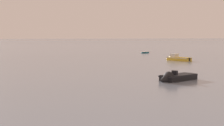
% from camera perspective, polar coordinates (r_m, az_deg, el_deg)
% --- Properties ---
extents(rowboat_moored_0, '(3.65, 3.33, 0.58)m').
position_cam_1_polar(rowboat_moored_0, '(96.26, 5.71, 1.82)').
color(rowboat_moored_0, '#197084').
rests_on(rowboat_moored_0, ground).
extents(motorboat_moored_6, '(5.74, 4.17, 1.88)m').
position_cam_1_polar(motorboat_moored_6, '(39.00, 10.55, -2.64)').
color(motorboat_moored_6, black).
rests_on(motorboat_moored_6, ground).
extents(motorboat_moored_8, '(4.66, 5.69, 2.11)m').
position_cam_1_polar(motorboat_moored_8, '(69.48, 10.82, 0.70)').
color(motorboat_moored_8, gold).
rests_on(motorboat_moored_8, ground).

